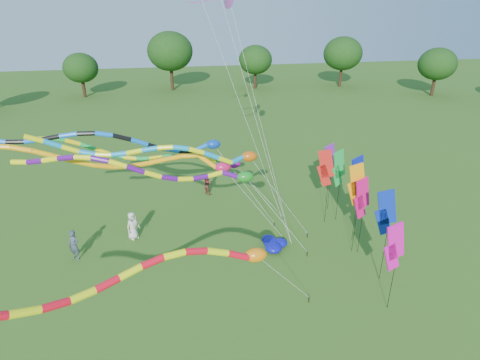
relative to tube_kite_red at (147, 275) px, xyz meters
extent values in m
plane|color=#245616|center=(5.28, 3.22, -4.55)|extent=(160.00, 160.00, 0.00)
cylinder|color=#382314|center=(39.49, 41.04, -3.18)|extent=(0.50, 0.50, 2.74)
ellipsoid|color=#153C10|center=(39.49, 41.04, 0.40)|extent=(5.79, 5.79, 4.92)
cylinder|color=#382314|center=(30.43, 52.30, -2.93)|extent=(0.50, 0.50, 3.25)
ellipsoid|color=#153C10|center=(30.43, 52.30, 1.31)|extent=(6.86, 6.86, 5.83)
cylinder|color=#382314|center=(17.30, 59.15, -3.43)|extent=(0.50, 0.50, 2.25)
ellipsoid|color=#153C10|center=(17.30, 59.15, -0.49)|extent=(4.76, 4.76, 4.04)
cylinder|color=#382314|center=(2.34, 61.90, -2.81)|extent=(0.50, 0.50, 3.49)
ellipsoid|color=#153C10|center=(2.34, 61.90, 1.75)|extent=(7.38, 7.38, 6.27)
cylinder|color=#382314|center=(-11.11, 54.07, -2.77)|extent=(0.50, 0.50, 3.56)
ellipsoid|color=#153C10|center=(-11.11, 54.07, 1.87)|extent=(7.51, 7.51, 6.38)
cylinder|color=black|center=(7.20, 2.59, -4.40)|extent=(0.05, 0.05, 0.30)
cylinder|color=silver|center=(5.72, 2.05, -2.50)|extent=(0.02, 0.02, 4.73)
ellipsoid|color=orange|center=(4.25, 1.51, -0.73)|extent=(0.94, 0.61, 0.61)
cylinder|color=red|center=(3.50, 1.34, -0.54)|extent=(0.27, 0.27, 0.95)
cylinder|color=#E6F30C|center=(2.65, 1.22, -0.19)|extent=(0.27, 0.27, 0.91)
cylinder|color=red|center=(1.81, 1.06, 0.05)|extent=(0.27, 0.27, 0.86)
cylinder|color=#E6F30C|center=(0.99, 0.86, 0.14)|extent=(0.27, 0.27, 0.84)
cylinder|color=red|center=(0.19, 0.59, 0.11)|extent=(0.27, 0.27, 0.84)
cylinder|color=#E6F30C|center=(-0.58, 0.26, 0.00)|extent=(0.27, 0.27, 0.85)
cylinder|color=red|center=(-1.33, -0.12, -0.10)|extent=(0.27, 0.27, 0.85)
cylinder|color=#E6F30C|center=(-2.06, -0.56, -0.11)|extent=(0.27, 0.27, 0.86)
cylinder|color=red|center=(-2.79, -1.03, 0.01)|extent=(0.27, 0.27, 0.88)
cylinder|color=#E6F30C|center=(-3.51, -1.50, 0.26)|extent=(0.27, 0.27, 0.92)
cylinder|color=black|center=(7.49, 8.07, -4.40)|extent=(0.05, 0.05, 0.30)
cylinder|color=silver|center=(5.69, 8.06, -1.85)|extent=(0.02, 0.02, 6.03)
ellipsoid|color=#CC1655|center=(3.90, 8.06, 0.57)|extent=(0.90, 0.58, 0.58)
cylinder|color=#FF9D0D|center=(3.11, 8.32, 0.86)|extent=(0.26, 0.26, 1.18)
cylinder|color=#FFAB0D|center=(2.22, 8.59, 1.15)|extent=(0.26, 0.26, 0.88)
cylinder|color=#FF9D0D|center=(1.34, 8.58, 1.10)|extent=(0.26, 0.26, 0.89)
cylinder|color=#FFAB0D|center=(0.46, 8.50, 1.00)|extent=(0.26, 0.26, 0.89)
cylinder|color=#FF9D0D|center=(-0.42, 8.36, 0.93)|extent=(0.26, 0.26, 0.90)
cylinder|color=#FFAB0D|center=(-1.29, 8.19, 0.95)|extent=(0.26, 0.26, 0.90)
cylinder|color=#FF9D0D|center=(-2.17, 7.99, 1.11)|extent=(0.26, 0.26, 0.93)
cylinder|color=#FFAB0D|center=(-3.05, 7.80, 1.40)|extent=(0.26, 0.26, 0.96)
cylinder|color=#FF9D0D|center=(-3.93, 7.65, 1.77)|extent=(0.26, 0.26, 0.97)
cylinder|color=#FFAB0D|center=(-4.81, 7.54, 2.15)|extent=(0.26, 0.26, 0.95)
cylinder|color=#FF9D0D|center=(-5.69, 7.49, 2.44)|extent=(0.26, 0.26, 0.91)
cylinder|color=#FFAB0D|center=(-6.57, 7.52, 2.60)|extent=(0.26, 0.26, 0.89)
cylinder|color=black|center=(8.41, 6.28, -4.40)|extent=(0.05, 0.05, 0.30)
cylinder|color=silver|center=(6.62, 6.39, -1.84)|extent=(0.02, 0.02, 6.05)
ellipsoid|color=#17801B|center=(4.82, 6.51, 0.59)|extent=(0.87, 0.56, 0.56)
cylinder|color=#540B7F|center=(4.10, 6.78, 0.65)|extent=(0.25, 0.25, 0.90)
cylinder|color=#F1EB0C|center=(3.35, 6.99, 0.65)|extent=(0.25, 0.25, 0.79)
cylinder|color=#540B7F|center=(2.57, 6.88, 0.57)|extent=(0.25, 0.25, 0.79)
cylinder|color=#F1EB0C|center=(1.79, 6.74, 0.61)|extent=(0.25, 0.25, 0.80)
cylinder|color=#540B7F|center=(1.01, 6.60, 0.79)|extent=(0.25, 0.25, 0.83)
cylinder|color=#F1EB0C|center=(0.24, 6.47, 1.09)|extent=(0.25, 0.25, 0.86)
cylinder|color=#540B7F|center=(-0.54, 6.39, 1.46)|extent=(0.25, 0.25, 0.86)
cylinder|color=#F1EB0C|center=(-1.31, 6.36, 1.81)|extent=(0.25, 0.25, 0.83)
cylinder|color=#540B7F|center=(-2.08, 6.40, 2.06)|extent=(0.25, 0.25, 0.79)
cylinder|color=#F1EB0C|center=(-2.84, 6.51, 2.18)|extent=(0.25, 0.25, 0.77)
cylinder|color=#540B7F|center=(-3.60, 6.68, 2.16)|extent=(0.25, 0.25, 0.79)
cylinder|color=#F1EB0C|center=(-4.35, 6.90, 2.04)|extent=(0.25, 0.25, 0.80)
cylinder|color=#540B7F|center=(-5.11, 7.13, 1.91)|extent=(0.25, 0.25, 0.80)
cylinder|color=#F1EB0C|center=(-5.86, 7.37, 1.84)|extent=(0.25, 0.25, 0.79)
cylinder|color=black|center=(7.44, 9.85, -4.40)|extent=(0.05, 0.05, 0.30)
cylinder|color=silver|center=(5.50, 9.58, -1.40)|extent=(0.02, 0.02, 6.96)
ellipsoid|color=#0B37A7|center=(3.57, 9.31, 1.48)|extent=(0.81, 0.52, 0.52)
cylinder|color=blue|center=(2.81, 9.22, 1.33)|extent=(0.23, 0.23, 0.87)
cylinder|color=black|center=(2.01, 9.04, 1.26)|extent=(0.23, 0.23, 0.86)
cylinder|color=blue|center=(1.22, 8.74, 1.48)|extent=(0.23, 0.23, 0.89)
cylinder|color=black|center=(0.43, 8.47, 1.82)|extent=(0.23, 0.23, 0.91)
cylinder|color=blue|center=(-0.36, 8.25, 2.20)|extent=(0.23, 0.23, 0.91)
cylinder|color=black|center=(-1.17, 8.10, 2.55)|extent=(0.23, 0.23, 0.87)
cylinder|color=blue|center=(-1.98, 8.01, 2.78)|extent=(0.23, 0.23, 0.84)
cylinder|color=black|center=(-2.81, 7.99, 2.88)|extent=(0.23, 0.23, 0.83)
cylinder|color=blue|center=(-3.64, 8.02, 2.84)|extent=(0.23, 0.23, 0.84)
cylinder|color=black|center=(-4.48, 8.08, 2.73)|extent=(0.23, 0.23, 0.85)
cylinder|color=blue|center=(-5.31, 8.16, 2.61)|extent=(0.23, 0.23, 0.85)
cylinder|color=black|center=(-6.15, 8.23, 2.58)|extent=(0.23, 0.23, 0.84)
cylinder|color=black|center=(9.10, 8.18, -4.40)|extent=(0.05, 0.05, 0.30)
cylinder|color=silver|center=(7.21, 8.01, -1.55)|extent=(0.02, 0.02, 6.65)
ellipsoid|color=#C8510B|center=(5.31, 7.84, 1.18)|extent=(0.88, 0.57, 0.57)
cylinder|color=#0C8ECD|center=(4.61, 7.57, 1.13)|extent=(0.26, 0.26, 0.85)
cylinder|color=#E8E80C|center=(3.90, 7.25, 1.28)|extent=(0.26, 0.26, 0.84)
cylinder|color=#0C8ECD|center=(3.17, 7.11, 1.65)|extent=(0.26, 0.26, 0.83)
cylinder|color=#E8E80C|center=(2.43, 7.04, 1.96)|extent=(0.26, 0.26, 0.79)
cylinder|color=#0C8ECD|center=(1.69, 7.03, 2.16)|extent=(0.26, 0.26, 0.76)
cylinder|color=#E8E80C|center=(0.94, 7.09, 2.22)|extent=(0.26, 0.26, 0.76)
cylinder|color=#0C8ECD|center=(0.19, 7.19, 2.15)|extent=(0.26, 0.26, 0.77)
cylinder|color=#E8E80C|center=(-0.56, 7.31, 2.02)|extent=(0.26, 0.26, 0.78)
cylinder|color=#0C8ECD|center=(-1.32, 7.44, 1.91)|extent=(0.26, 0.26, 0.77)
cylinder|color=#E8E80C|center=(-2.07, 7.53, 1.89)|extent=(0.26, 0.26, 0.76)
cylinder|color=#0C8ECD|center=(-2.82, 7.59, 2.01)|extent=(0.26, 0.26, 0.77)
cylinder|color=#E8E80C|center=(-3.56, 7.58, 2.27)|extent=(0.26, 0.26, 0.80)
cylinder|color=#0C8ECD|center=(-4.30, 7.50, 2.60)|extent=(0.26, 0.26, 0.83)
cylinder|color=#E8E80C|center=(-5.03, 7.36, 2.95)|extent=(0.26, 0.26, 0.82)
cylinder|color=black|center=(8.23, 10.53, -4.40)|extent=(0.05, 0.05, 0.30)
cylinder|color=silver|center=(6.59, 10.62, -2.30)|extent=(0.02, 0.02, 5.13)
ellipsoid|color=#8E0C82|center=(4.95, 10.71, -0.33)|extent=(0.89, 0.57, 0.57)
cylinder|color=green|center=(4.20, 10.48, -0.10)|extent=(0.26, 0.26, 1.05)
cylinder|color=yellow|center=(3.41, 10.28, 0.25)|extent=(0.26, 0.26, 0.82)
cylinder|color=green|center=(2.64, 10.41, 0.43)|extent=(0.26, 0.26, 0.79)
cylinder|color=yellow|center=(1.87, 10.60, 0.46)|extent=(0.26, 0.26, 0.80)
cylinder|color=green|center=(1.10, 10.83, 0.38)|extent=(0.26, 0.26, 0.81)
cylinder|color=yellow|center=(0.33, 11.06, 0.26)|extent=(0.26, 0.26, 0.81)
cylinder|color=green|center=(-0.44, 11.28, 0.18)|extent=(0.26, 0.26, 0.80)
cylinder|color=yellow|center=(-1.20, 11.47, 0.20)|extent=(0.26, 0.26, 0.79)
cylinder|color=green|center=(-1.98, 11.60, 0.36)|extent=(0.26, 0.26, 0.81)
cylinder|color=yellow|center=(-2.75, 11.67, 0.65)|extent=(0.26, 0.26, 0.85)
cylinder|color=green|center=(-3.53, 11.66, 1.01)|extent=(0.26, 0.26, 0.87)
cylinder|color=yellow|center=(-4.32, 11.60, 1.35)|extent=(0.26, 0.26, 0.85)
cylinder|color=green|center=(-5.10, 11.48, 1.61)|extent=(0.26, 0.26, 0.82)
cylinder|color=yellow|center=(-5.89, 11.34, 1.74)|extent=(0.26, 0.26, 0.80)
cylinder|color=black|center=(7.78, 7.22, -4.40)|extent=(0.04, 0.04, 0.30)
cylinder|color=silver|center=(5.55, 8.59, 3.84)|extent=(0.01, 0.01, 17.02)
cylinder|color=black|center=(7.78, 7.22, -4.40)|extent=(0.04, 0.04, 0.30)
cylinder|color=silver|center=(3.75, 7.09, 6.69)|extent=(0.01, 0.01, 23.33)
cylinder|color=black|center=(7.78, 7.22, -4.40)|extent=(0.04, 0.04, 0.30)
cylinder|color=silver|center=(6.37, 9.70, 2.43)|extent=(0.01, 0.01, 14.54)
cube|color=purple|center=(3.72, 12.18, 8.85)|extent=(0.90, 0.12, 0.04)
cube|color=purple|center=(3.17, 12.18, 8.73)|extent=(0.90, 0.12, 0.04)
cylinder|color=black|center=(11.76, 11.49, -2.29)|extent=(0.02, 0.02, 4.52)
cube|color=purple|center=(11.56, 11.41, -0.63)|extent=(1.09, 0.54, 1.93)
cube|color=purple|center=(11.49, 11.37, -1.43)|extent=(0.95, 0.47, 1.51)
cylinder|color=black|center=(10.74, 1.54, -2.39)|extent=(0.02, 0.02, 4.33)
cube|color=#F10DA8|center=(10.52, 1.51, -0.83)|extent=(1.16, 0.26, 1.93)
cube|color=#F10DA8|center=(10.44, 1.49, -1.63)|extent=(1.01, 0.24, 1.51)
cylinder|color=black|center=(11.44, 6.13, -2.34)|extent=(0.02, 0.02, 4.42)
cube|color=#E90C6D|center=(11.23, 6.06, -0.73)|extent=(1.13, 0.41, 1.93)
cube|color=#E90C6D|center=(11.15, 6.04, -1.53)|extent=(0.99, 0.37, 1.51)
cylinder|color=black|center=(11.16, 6.30, -1.96)|extent=(0.02, 0.02, 5.18)
cube|color=orange|center=(10.94, 6.29, 0.03)|extent=(1.16, 0.11, 1.93)
cube|color=orange|center=(10.86, 6.29, -0.77)|extent=(1.01, 0.10, 1.51)
cylinder|color=black|center=(10.88, 9.83, -2.20)|extent=(0.02, 0.02, 4.72)
cube|color=red|center=(10.68, 9.90, -0.44)|extent=(1.12, 0.45, 1.93)
cube|color=red|center=(10.60, 9.93, -1.24)|extent=(0.98, 0.40, 1.51)
cylinder|color=black|center=(11.69, 7.41, -1.96)|extent=(0.02, 0.02, 5.18)
cube|color=#0C1AB0|center=(11.49, 7.33, 0.03)|extent=(1.11, 0.48, 1.93)
cube|color=#0C1AB0|center=(11.41, 7.30, -0.77)|extent=(0.97, 0.42, 1.51)
cylinder|color=black|center=(11.74, 9.98, -2.24)|extent=(0.02, 0.02, 4.63)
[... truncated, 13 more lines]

